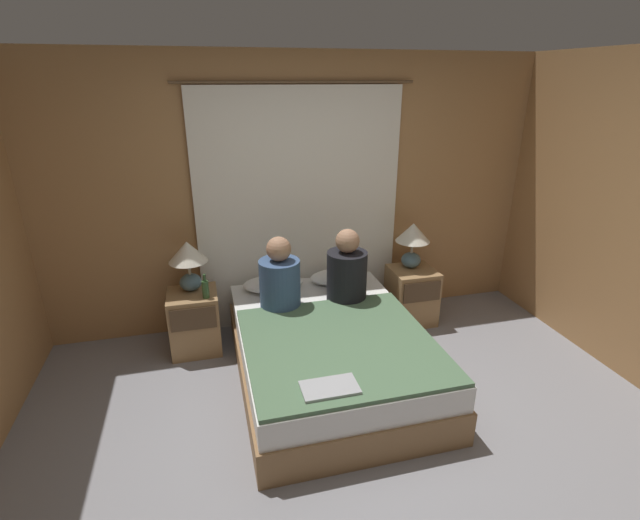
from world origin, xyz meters
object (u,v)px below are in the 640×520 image
object	(u,v)px
person_right_in_bed	(347,271)
beer_bottle_on_left_stand	(205,289)
pillow_right	(339,277)
nightstand_left	(195,321)
bed	(329,352)
lamp_left	(188,258)
pillow_left	(273,283)
laptop_on_bed	(330,387)
person_left_in_bed	(280,279)
lamp_right	(413,238)
nightstand_right	(411,295)

from	to	relation	value
person_right_in_bed	beer_bottle_on_left_stand	xyz separation A→B (m)	(-1.19, 0.14, -0.09)
pillow_right	nightstand_left	bearing A→B (deg)	-175.94
bed	person_right_in_bed	xyz separation A→B (m)	(0.27, 0.44, 0.49)
lamp_left	pillow_left	size ratio (longest dim) A/B	0.80
nightstand_left	laptop_on_bed	distance (m)	1.70
person_left_in_bed	person_right_in_bed	xyz separation A→B (m)	(0.58, 0.00, 0.01)
bed	laptop_on_bed	world-z (taller)	laptop_on_bed
lamp_right	beer_bottle_on_left_stand	world-z (taller)	lamp_right
bed	pillow_right	bearing A→B (deg)	68.47
pillow_right	laptop_on_bed	distance (m)	1.66
bed	lamp_right	size ratio (longest dim) A/B	4.44
person_left_in_bed	beer_bottle_on_left_stand	bearing A→B (deg)	166.76
lamp_left	beer_bottle_on_left_stand	size ratio (longest dim) A/B	2.10
lamp_left	pillow_right	size ratio (longest dim) A/B	0.80
nightstand_right	lamp_right	distance (m)	0.57
lamp_left	person_left_in_bed	size ratio (longest dim) A/B	0.71
lamp_left	beer_bottle_on_left_stand	world-z (taller)	lamp_left
lamp_left	nightstand_left	bearing A→B (deg)	-90.00
pillow_left	laptop_on_bed	size ratio (longest dim) A/B	1.57
person_right_in_bed	laptop_on_bed	distance (m)	1.33
nightstand_right	pillow_left	distance (m)	1.37
nightstand_right	lamp_right	xyz separation A→B (m)	(0.00, 0.07, 0.57)
lamp_left	laptop_on_bed	size ratio (longest dim) A/B	1.26
lamp_right	pillow_right	xyz separation A→B (m)	(-0.72, 0.03, -0.33)
person_right_in_bed	laptop_on_bed	bearing A→B (deg)	-112.06
bed	pillow_left	bearing A→B (deg)	111.53
person_left_in_bed	nightstand_right	bearing A→B (deg)	10.99
pillow_left	person_right_in_bed	distance (m)	0.72
bed	pillow_left	distance (m)	0.90
lamp_right	person_right_in_bed	world-z (taller)	person_right_in_bed
lamp_left	person_right_in_bed	bearing A→B (deg)	-14.15
nightstand_left	lamp_right	xyz separation A→B (m)	(2.07, 0.07, 0.57)
pillow_left	laptop_on_bed	xyz separation A→B (m)	(0.09, -1.57, -0.02)
bed	beer_bottle_on_left_stand	bearing A→B (deg)	147.67
bed	laptop_on_bed	distance (m)	0.85
person_right_in_bed	person_left_in_bed	bearing A→B (deg)	180.00
pillow_left	nightstand_left	bearing A→B (deg)	-172.45
lamp_left	person_right_in_bed	distance (m)	1.36
nightstand_right	laptop_on_bed	size ratio (longest dim) A/B	1.55
nightstand_right	beer_bottle_on_left_stand	xyz separation A→B (m)	(-1.95, -0.12, 0.36)
pillow_left	person_left_in_bed	size ratio (longest dim) A/B	0.89
person_right_in_bed	laptop_on_bed	world-z (taller)	person_right_in_bed
bed	person_right_in_bed	world-z (taller)	person_right_in_bed
pillow_left	laptop_on_bed	bearing A→B (deg)	-86.55
nightstand_left	lamp_left	distance (m)	0.57
pillow_left	person_right_in_bed	size ratio (longest dim) A/B	0.86
beer_bottle_on_left_stand	pillow_right	bearing A→B (deg)	9.89
nightstand_left	person_left_in_bed	distance (m)	0.89
nightstand_right	lamp_right	bearing A→B (deg)	90.00
nightstand_right	pillow_left	xyz separation A→B (m)	(-1.35, 0.10, 0.24)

